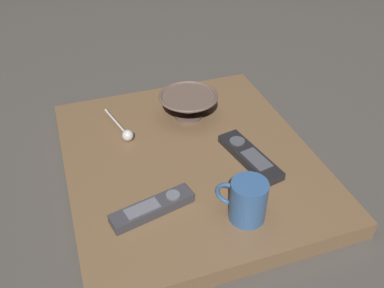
# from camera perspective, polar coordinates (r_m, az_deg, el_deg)

# --- Properties ---
(ground_plane) EXTENTS (6.00, 6.00, 0.00)m
(ground_plane) POSITION_cam_1_polar(r_m,az_deg,el_deg) (1.06, -0.36, -3.37)
(ground_plane) COLOR #47423D
(table) EXTENTS (0.66, 0.58, 0.04)m
(table) POSITION_cam_1_polar(r_m,az_deg,el_deg) (1.04, -0.37, -2.45)
(table) COLOR brown
(table) RESTS_ON ground
(cereal_bowl) EXTENTS (0.16, 0.16, 0.07)m
(cereal_bowl) POSITION_cam_1_polar(r_m,az_deg,el_deg) (1.14, -0.49, 5.29)
(cereal_bowl) COLOR brown
(cereal_bowl) RESTS_ON table
(coffee_mug) EXTENTS (0.09, 0.09, 0.09)m
(coffee_mug) POSITION_cam_1_polar(r_m,az_deg,el_deg) (0.86, 7.40, -7.50)
(coffee_mug) COLOR #33598C
(coffee_mug) RESTS_ON table
(teaspoon) EXTENTS (0.15, 0.05, 0.03)m
(teaspoon) POSITION_cam_1_polar(r_m,az_deg,el_deg) (1.09, -8.86, 1.47)
(teaspoon) COLOR silver
(teaspoon) RESTS_ON table
(tv_remote_near) EXTENTS (0.08, 0.18, 0.02)m
(tv_remote_near) POSITION_cam_1_polar(r_m,az_deg,el_deg) (0.89, -5.32, -8.52)
(tv_remote_near) COLOR #38383D
(tv_remote_near) RESTS_ON table
(tv_remote_far) EXTENTS (0.20, 0.09, 0.02)m
(tv_remote_far) POSITION_cam_1_polar(r_m,az_deg,el_deg) (1.02, 7.75, -1.66)
(tv_remote_far) COLOR black
(tv_remote_far) RESTS_ON table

